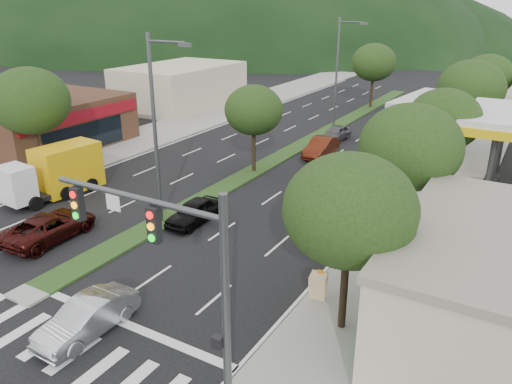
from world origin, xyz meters
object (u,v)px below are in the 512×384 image
Objects in this scene: tree_r_a at (350,210)px; sedan_silver at (87,317)px; streetlight_near at (157,123)px; box_truck at (58,173)px; motorhome at (419,115)px; streetlight_mid at (339,68)px; tree_r_e at (487,76)px; tree_l_a at (30,101)px; a_frame_sign at (318,284)px; suv_maroon at (50,227)px; tree_med_near at (254,110)px; car_queue_c at (321,147)px; traffic_signal at (177,263)px; car_queue_b at (347,204)px; tree_r_b at (410,147)px; tree_med_far at (374,62)px; car_queue_a at (194,212)px; car_queue_f at (419,114)px; tree_r_d at (471,88)px; car_queue_d at (322,171)px; tree_r_c at (444,120)px; car_queue_e at (336,133)px.

tree_r_a is 10.18m from sedan_silver.
box_truck is (-8.46, 0.06, -4.15)m from streetlight_near.
box_truck is at bearing -115.07° from motorhome.
streetlight_near is 1.00× the size of streetlight_mid.
streetlight_mid is 34.45m from sedan_silver.
tree_r_e is 37.98m from box_truck.
tree_l_a reaches higher than sedan_silver.
suv_maroon is at bearing 175.57° from a_frame_sign.
streetlight_near reaches higher than tree_med_near.
car_queue_c is at bearing -119.13° from box_truck.
traffic_signal is 15.93m from car_queue_b.
tree_l_a is at bearing -139.38° from car_queue_c.
tree_r_b reaches higher than tree_med_far.
tree_med_near is at bearing -106.48° from suv_maroon.
car_queue_f reaches higher than car_queue_a.
a_frame_sign is at bearing 140.59° from tree_r_a.
streetlight_near is (-11.79, -22.00, 0.40)m from tree_r_d.
car_queue_a reaches higher than car_queue_d.
traffic_signal is 1.04× the size of tree_r_e.
sedan_silver is at bearing -83.47° from streetlight_mid.
car_queue_c is at bearing 94.28° from sedan_silver.
car_queue_a is 9.67m from a_frame_sign.
tree_l_a reaches higher than tree_r_a.
tree_r_e is 38.73m from tree_l_a.
car_queue_c is at bearing 128.30° from tree_r_b.
streetlight_near is 10.86m from sedan_silver.
tree_r_a reaches higher than a_frame_sign.
suv_maroon is (8.94, -6.39, -4.49)m from tree_l_a.
tree_l_a is at bearing -140.77° from tree_r_d.
tree_r_c is 10.01m from tree_r_d.
tree_r_b is 1.39× the size of suv_maroon.
car_queue_b is (12.02, 10.28, 0.05)m from suv_maroon.
tree_l_a reaches higher than traffic_signal.
streetlight_near and streetlight_mid have the same top height.
car_queue_e is at bearing 112.18° from tree_r_a.
tree_r_d is 32.19m from sedan_silver.
tree_l_a is 12.87m from streetlight_near.
suv_maroon is at bearing -108.91° from car_queue_c.
tree_r_b is 1.15× the size of tree_med_near.
car_queue_c is at bearing -146.95° from tree_r_d.
tree_r_e is 0.97× the size of tree_med_far.
car_queue_a is 0.60× the size of box_truck.
box_truck reaches higher than car_queue_a.
tree_r_c is at bearing -144.16° from box_truck.
streetlight_mid is (-11.79, 21.00, 0.55)m from tree_r_b.
tree_r_d is 12.18m from streetlight_mid.
tree_r_e is at bearing 69.77° from streetlight_near.
suv_maroon is at bearing -35.56° from tree_l_a.
tree_r_e is 12.65m from tree_med_far.
suv_maroon is (-3.77, -29.39, -4.89)m from streetlight_mid.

